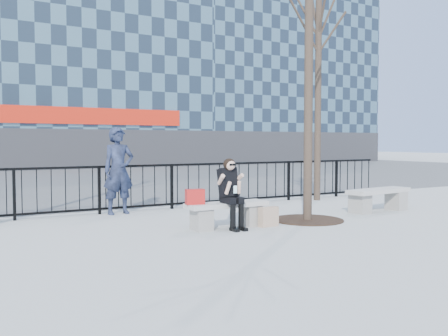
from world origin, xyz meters
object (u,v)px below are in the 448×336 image
standing_man (119,171)px  seated_woman (231,194)px  bench_second (379,197)px  bench_main (227,212)px

standing_man → seated_woman: bearing=-72.1°
bench_second → standing_man: size_ratio=0.92×
bench_second → seated_woman: 4.26m
bench_main → standing_man: (-1.21, 2.80, 0.69)m
bench_main → seated_woman: 0.40m
seated_woman → standing_man: (-1.21, 2.96, 0.32)m
standing_man → bench_second: bearing=-30.7°
bench_main → bench_second: bench_second is taller
bench_main → seated_woman: seated_woman is taller
seated_woman → bench_second: bearing=3.6°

